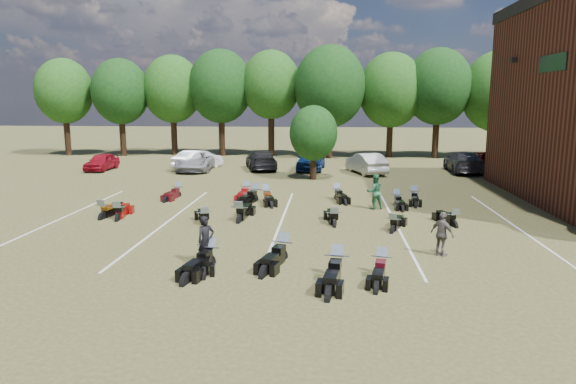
# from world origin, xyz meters

# --- Properties ---
(ground) EXTENTS (160.00, 160.00, 0.00)m
(ground) POSITION_xyz_m (0.00, 0.00, 0.00)
(ground) COLOR brown
(ground) RESTS_ON ground
(car_0) EXTENTS (1.57, 3.80, 1.29)m
(car_0) POSITION_xyz_m (-18.13, 18.65, 0.64)
(car_0) COLOR maroon
(car_0) RESTS_ON ground
(car_1) EXTENTS (3.29, 4.72, 1.48)m
(car_1) POSITION_xyz_m (-10.99, 19.80, 0.74)
(car_1) COLOR silver
(car_1) RESTS_ON ground
(car_2) EXTENTS (2.62, 5.27, 1.44)m
(car_2) POSITION_xyz_m (-10.93, 19.04, 0.72)
(car_2) COLOR gray
(car_2) RESTS_ON ground
(car_3) EXTENTS (3.23, 5.35, 1.45)m
(car_3) POSITION_xyz_m (-6.14, 20.11, 0.72)
(car_3) COLOR black
(car_3) RESTS_ON ground
(car_4) EXTENTS (2.24, 4.84, 1.61)m
(car_4) POSITION_xyz_m (-2.31, 20.07, 0.80)
(car_4) COLOR navy
(car_4) RESTS_ON ground
(car_5) EXTENTS (2.96, 4.82, 1.50)m
(car_5) POSITION_xyz_m (1.74, 18.51, 0.75)
(car_5) COLOR beige
(car_5) RESTS_ON ground
(car_6) EXTENTS (2.82, 5.20, 1.38)m
(car_6) POSITION_xyz_m (10.78, 20.44, 0.69)
(car_6) COLOR #5A050F
(car_6) RESTS_ON ground
(car_7) EXTENTS (2.28, 5.33, 1.53)m
(car_7) POSITION_xyz_m (8.91, 19.65, 0.77)
(car_7) COLOR #343338
(car_7) RESTS_ON ground
(person_black) EXTENTS (0.70, 0.68, 1.62)m
(person_black) POSITION_xyz_m (-4.88, -2.89, 0.81)
(person_black) COLOR black
(person_black) RESTS_ON ground
(person_green) EXTENTS (0.98, 0.86, 1.73)m
(person_green) POSITION_xyz_m (1.31, 6.26, 0.86)
(person_green) COLOR #26673D
(person_green) RESTS_ON ground
(person_grey) EXTENTS (0.89, 0.94, 1.56)m
(person_grey) POSITION_xyz_m (2.98, -1.29, 0.78)
(person_grey) COLOR #635A55
(person_grey) RESTS_ON ground
(motorcycle_1) EXTENTS (1.03, 2.24, 1.20)m
(motorcycle_1) POSITION_xyz_m (-4.93, -2.55, 0.00)
(motorcycle_1) COLOR black
(motorcycle_1) RESTS_ON ground
(motorcycle_2) EXTENTS (1.18, 2.42, 1.30)m
(motorcycle_2) POSITION_xyz_m (-4.74, -3.02, 0.00)
(motorcycle_2) COLOR black
(motorcycle_2) RESTS_ON ground
(motorcycle_3) EXTENTS (1.11, 2.54, 1.37)m
(motorcycle_3) POSITION_xyz_m (-0.65, -3.71, 0.00)
(motorcycle_3) COLOR black
(motorcycle_3) RESTS_ON ground
(motorcycle_4) EXTENTS (1.31, 2.44, 1.30)m
(motorcycle_4) POSITION_xyz_m (-2.44, -2.23, 0.00)
(motorcycle_4) COLOR black
(motorcycle_4) RESTS_ON ground
(motorcycle_5) EXTENTS (1.03, 2.17, 1.16)m
(motorcycle_5) POSITION_xyz_m (0.73, -3.38, 0.00)
(motorcycle_5) COLOR black
(motorcycle_5) RESTS_ON ground
(motorcycle_7) EXTENTS (1.00, 2.32, 1.25)m
(motorcycle_7) POSITION_xyz_m (-10.29, 2.90, 0.00)
(motorcycle_7) COLOR maroon
(motorcycle_7) RESTS_ON ground
(motorcycle_8) EXTENTS (1.01, 2.33, 1.26)m
(motorcycle_8) POSITION_xyz_m (-11.08, 3.12, 0.00)
(motorcycle_8) COLOR black
(motorcycle_8) RESTS_ON ground
(motorcycle_9) EXTENTS (1.36, 2.23, 1.19)m
(motorcycle_9) POSITION_xyz_m (-6.19, 2.23, 0.00)
(motorcycle_9) COLOR black
(motorcycle_9) RESTS_ON ground
(motorcycle_10) EXTENTS (0.94, 2.46, 1.34)m
(motorcycle_10) POSITION_xyz_m (-4.83, 3.02, 0.00)
(motorcycle_10) COLOR black
(motorcycle_10) RESTS_ON ground
(motorcycle_11) EXTENTS (0.90, 2.21, 1.20)m
(motorcycle_11) POSITION_xyz_m (-0.69, 2.62, 0.00)
(motorcycle_11) COLOR black
(motorcycle_11) RESTS_ON ground
(motorcycle_12) EXTENTS (1.29, 2.14, 1.14)m
(motorcycle_12) POSITION_xyz_m (1.69, 1.79, 0.00)
(motorcycle_12) COLOR black
(motorcycle_12) RESTS_ON ground
(motorcycle_13) EXTENTS (1.15, 2.10, 1.12)m
(motorcycle_13) POSITION_xyz_m (4.38, 2.92, 0.00)
(motorcycle_13) COLOR black
(motorcycle_13) RESTS_ON ground
(motorcycle_14) EXTENTS (0.96, 2.14, 1.15)m
(motorcycle_14) POSITION_xyz_m (-9.23, 8.57, 0.00)
(motorcycle_14) COLOR #41090F
(motorcycle_14) RESTS_ON ground
(motorcycle_15) EXTENTS (0.80, 2.26, 1.25)m
(motorcycle_15) POSITION_xyz_m (-5.45, 8.78, 0.00)
(motorcycle_15) COLOR maroon
(motorcycle_15) RESTS_ON ground
(motorcycle_16) EXTENTS (1.29, 2.48, 1.32)m
(motorcycle_16) POSITION_xyz_m (-4.83, 7.71, 0.00)
(motorcycle_16) COLOR black
(motorcycle_16) RESTS_ON ground
(motorcycle_17) EXTENTS (1.31, 2.37, 1.26)m
(motorcycle_17) POSITION_xyz_m (-4.23, 7.71, 0.00)
(motorcycle_17) COLOR black
(motorcycle_17) RESTS_ON ground
(motorcycle_18) EXTENTS (1.19, 2.25, 1.19)m
(motorcycle_18) POSITION_xyz_m (-0.48, 8.64, 0.00)
(motorcycle_18) COLOR black
(motorcycle_18) RESTS_ON ground
(motorcycle_19) EXTENTS (0.77, 2.06, 1.13)m
(motorcycle_19) POSITION_xyz_m (2.53, 7.27, 0.00)
(motorcycle_19) COLOR black
(motorcycle_19) RESTS_ON ground
(motorcycle_20) EXTENTS (0.87, 2.15, 1.17)m
(motorcycle_20) POSITION_xyz_m (3.55, 8.31, 0.00)
(motorcycle_20) COLOR black
(motorcycle_20) RESTS_ON ground
(tree_line) EXTENTS (56.00, 6.00, 9.79)m
(tree_line) POSITION_xyz_m (-1.00, 29.00, 6.31)
(tree_line) COLOR black
(tree_line) RESTS_ON ground
(young_tree_midfield) EXTENTS (3.20, 3.20, 4.70)m
(young_tree_midfield) POSITION_xyz_m (-2.00, 15.50, 3.09)
(young_tree_midfield) COLOR black
(young_tree_midfield) RESTS_ON ground
(parking_lines) EXTENTS (20.10, 14.00, 0.01)m
(parking_lines) POSITION_xyz_m (-3.00, 3.00, 0.01)
(parking_lines) COLOR silver
(parking_lines) RESTS_ON ground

